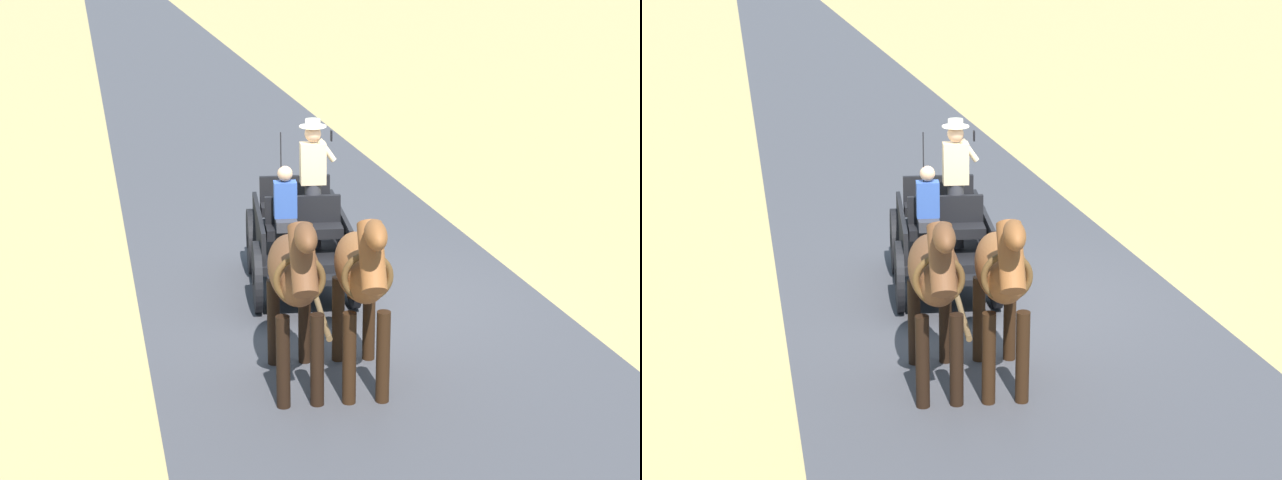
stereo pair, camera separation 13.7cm
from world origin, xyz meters
TOP-DOWN VIEW (x-y plane):
  - ground_plane at (0.00, 0.00)m, footprint 200.00×200.00m
  - road_surface at (0.00, 0.00)m, footprint 5.52×160.00m
  - horse_drawn_carriage at (0.48, -0.44)m, footprint 1.68×4.52m
  - horse_near_side at (0.47, 2.61)m, footprint 0.78×2.15m
  - horse_off_side at (1.20, 2.53)m, footprint 0.71×2.14m

SIDE VIEW (x-z plane):
  - ground_plane at x=0.00m, z-range 0.00..0.00m
  - road_surface at x=0.00m, z-range 0.00..0.01m
  - horse_drawn_carriage at x=0.48m, z-range -0.43..2.07m
  - horse_near_side at x=0.47m, z-range 0.22..2.43m
  - horse_off_side at x=1.20m, z-range 0.22..2.43m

